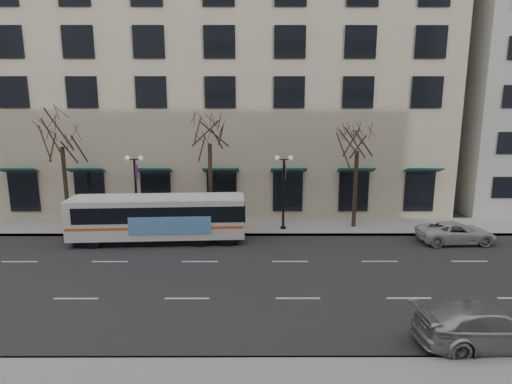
{
  "coord_description": "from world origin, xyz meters",
  "views": [
    {
      "loc": [
        3.06,
        -20.15,
        8.58
      ],
      "look_at": [
        3.12,
        2.05,
        4.0
      ],
      "focal_mm": 30.0,
      "sensor_mm": 36.0,
      "label": 1
    }
  ],
  "objects_px": {
    "tree_far_left": "(61,133)",
    "city_bus": "(159,217)",
    "tree_far_right": "(358,137)",
    "white_pickup": "(456,233)",
    "silver_car": "(489,326)",
    "lamp_post_left": "(136,189)",
    "lamp_post_right": "(284,189)",
    "tree_far_mid": "(209,129)"
  },
  "relations": [
    {
      "from": "silver_car",
      "to": "tree_far_mid",
      "type": "bearing_deg",
      "value": 33.86
    },
    {
      "from": "tree_far_right",
      "to": "silver_car",
      "type": "distance_m",
      "value": 16.04
    },
    {
      "from": "city_bus",
      "to": "white_pickup",
      "type": "xyz_separation_m",
      "value": [
        18.67,
        -0.2,
        -0.95
      ]
    },
    {
      "from": "lamp_post_right",
      "to": "white_pickup",
      "type": "xyz_separation_m",
      "value": [
        10.7,
        -2.6,
        -2.29
      ]
    },
    {
      "from": "tree_far_right",
      "to": "city_bus",
      "type": "relative_size",
      "value": 0.73
    },
    {
      "from": "tree_far_left",
      "to": "tree_far_right",
      "type": "bearing_deg",
      "value": 0.0
    },
    {
      "from": "tree_far_mid",
      "to": "lamp_post_right",
      "type": "distance_m",
      "value": 6.41
    },
    {
      "from": "tree_far_right",
      "to": "silver_car",
      "type": "bearing_deg",
      "value": -84.4
    },
    {
      "from": "tree_far_mid",
      "to": "silver_car",
      "type": "height_order",
      "value": "tree_far_mid"
    },
    {
      "from": "tree_far_left",
      "to": "tree_far_mid",
      "type": "xyz_separation_m",
      "value": [
        10.0,
        0.0,
        0.21
      ]
    },
    {
      "from": "lamp_post_right",
      "to": "city_bus",
      "type": "height_order",
      "value": "lamp_post_right"
    },
    {
      "from": "tree_far_left",
      "to": "tree_far_right",
      "type": "height_order",
      "value": "tree_far_left"
    },
    {
      "from": "tree_far_left",
      "to": "lamp_post_right",
      "type": "bearing_deg",
      "value": -2.29
    },
    {
      "from": "lamp_post_left",
      "to": "lamp_post_right",
      "type": "distance_m",
      "value": 10.0
    },
    {
      "from": "lamp_post_right",
      "to": "silver_car",
      "type": "relative_size",
      "value": 0.99
    },
    {
      "from": "lamp_post_left",
      "to": "white_pickup",
      "type": "relative_size",
      "value": 1.1
    },
    {
      "from": "tree_far_right",
      "to": "lamp_post_right",
      "type": "bearing_deg",
      "value": -173.15
    },
    {
      "from": "city_bus",
      "to": "tree_far_right",
      "type": "bearing_deg",
      "value": 9.7
    },
    {
      "from": "white_pickup",
      "to": "tree_far_mid",
      "type": "bearing_deg",
      "value": 75.83
    },
    {
      "from": "tree_far_left",
      "to": "lamp_post_left",
      "type": "bearing_deg",
      "value": -6.83
    },
    {
      "from": "tree_far_mid",
      "to": "tree_far_right",
      "type": "height_order",
      "value": "tree_far_mid"
    },
    {
      "from": "tree_far_mid",
      "to": "white_pickup",
      "type": "bearing_deg",
      "value": -11.5
    },
    {
      "from": "tree_far_left",
      "to": "white_pickup",
      "type": "relative_size",
      "value": 1.76
    },
    {
      "from": "lamp_post_right",
      "to": "white_pickup",
      "type": "relative_size",
      "value": 1.1
    },
    {
      "from": "tree_far_mid",
      "to": "tree_far_right",
      "type": "relative_size",
      "value": 1.06
    },
    {
      "from": "tree_far_right",
      "to": "lamp_post_left",
      "type": "height_order",
      "value": "tree_far_right"
    },
    {
      "from": "city_bus",
      "to": "white_pickup",
      "type": "distance_m",
      "value": 18.7
    },
    {
      "from": "tree_far_left",
      "to": "city_bus",
      "type": "height_order",
      "value": "tree_far_left"
    },
    {
      "from": "white_pickup",
      "to": "tree_far_right",
      "type": "bearing_deg",
      "value": 58.11
    },
    {
      "from": "tree_far_right",
      "to": "white_pickup",
      "type": "height_order",
      "value": "tree_far_right"
    },
    {
      "from": "tree_far_right",
      "to": "city_bus",
      "type": "bearing_deg",
      "value": -166.97
    },
    {
      "from": "tree_far_right",
      "to": "white_pickup",
      "type": "xyz_separation_m",
      "value": [
        5.71,
        -3.2,
        -5.76
      ]
    },
    {
      "from": "tree_far_left",
      "to": "silver_car",
      "type": "relative_size",
      "value": 1.58
    },
    {
      "from": "tree_far_mid",
      "to": "white_pickup",
      "type": "xyz_separation_m",
      "value": [
        15.71,
        -3.2,
        -6.25
      ]
    },
    {
      "from": "city_bus",
      "to": "tree_far_mid",
      "type": "bearing_deg",
      "value": 42.03
    },
    {
      "from": "tree_far_left",
      "to": "tree_far_right",
      "type": "relative_size",
      "value": 1.03
    },
    {
      "from": "lamp_post_left",
      "to": "silver_car",
      "type": "relative_size",
      "value": 0.99
    },
    {
      "from": "silver_car",
      "to": "white_pickup",
      "type": "relative_size",
      "value": 1.12
    },
    {
      "from": "tree_far_left",
      "to": "lamp_post_left",
      "type": "height_order",
      "value": "tree_far_left"
    },
    {
      "from": "lamp_post_left",
      "to": "lamp_post_right",
      "type": "xyz_separation_m",
      "value": [
        10.0,
        0.0,
        0.0
      ]
    },
    {
      "from": "tree_far_right",
      "to": "white_pickup",
      "type": "distance_m",
      "value": 8.72
    },
    {
      "from": "tree_far_mid",
      "to": "lamp_post_left",
      "type": "height_order",
      "value": "tree_far_mid"
    }
  ]
}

